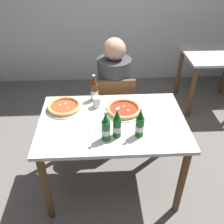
{
  "coord_description": "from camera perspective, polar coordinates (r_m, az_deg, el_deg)",
  "views": [
    {
      "loc": [
        -0.09,
        -1.64,
        1.99
      ],
      "look_at": [
        0.0,
        0.05,
        0.8
      ],
      "focal_mm": 40.37,
      "sensor_mm": 36.0,
      "label": 1
    }
  ],
  "objects": [
    {
      "name": "diner_seated",
      "position": [
        2.7,
        0.47,
        3.75
      ],
      "size": [
        0.34,
        0.34,
        1.21
      ],
      "color": "#2D3342",
      "rests_on": "ground_plane"
    },
    {
      "name": "pizza_margherita_near",
      "position": [
        2.22,
        -10.78,
        1.18
      ],
      "size": [
        0.32,
        0.32,
        0.04
      ],
      "color": "white",
      "rests_on": "dining_table_main"
    },
    {
      "name": "beer_bottle_extra",
      "position": [
        1.86,
        6.33,
        -2.79
      ],
      "size": [
        0.07,
        0.07,
        0.25
      ],
      "color": "#14591E",
      "rests_on": "dining_table_main"
    },
    {
      "name": "chair_behind_table",
      "position": [
        2.71,
        0.6,
        1.36
      ],
      "size": [
        0.42,
        0.42,
        0.85
      ],
      "rotation": [
        0.0,
        0.0,
        3.19
      ],
      "color": "brown",
      "rests_on": "ground_plane"
    },
    {
      "name": "dining_table_main",
      "position": [
        2.13,
        0.07,
        -4.39
      ],
      "size": [
        1.2,
        0.8,
        0.75
      ],
      "color": "silver",
      "rests_on": "ground_plane"
    },
    {
      "name": "beer_bottle_left",
      "position": [
        2.28,
        -4.01,
        5.12
      ],
      "size": [
        0.07,
        0.07,
        0.25
      ],
      "color": "#512D0F",
      "rests_on": "dining_table_main"
    },
    {
      "name": "beer_bottle_right",
      "position": [
        1.84,
        1.14,
        -2.92
      ],
      "size": [
        0.07,
        0.07,
        0.25
      ],
      "color": "#14591E",
      "rests_on": "dining_table_main"
    },
    {
      "name": "pizza_marinara_far",
      "position": [
        2.15,
        2.65,
        0.6
      ],
      "size": [
        0.33,
        0.33,
        0.04
      ],
      "color": "white",
      "rests_on": "dining_table_main"
    },
    {
      "name": "napkin_with_cutlery",
      "position": [
        2.03,
        -4.11,
        -2.58
      ],
      "size": [
        0.21,
        0.21,
        0.01
      ],
      "color": "white",
      "rests_on": "dining_table_main"
    },
    {
      "name": "paper_cup",
      "position": [
        2.2,
        -3.5,
        2.32
      ],
      "size": [
        0.07,
        0.07,
        0.09
      ],
      "primitive_type": "cylinder",
      "color": "white",
      "rests_on": "dining_table_main"
    },
    {
      "name": "ground_plane",
      "position": [
        2.58,
        0.06,
        -15.33
      ],
      "size": [
        8.0,
        8.0,
        0.0
      ],
      "primitive_type": "plane",
      "color": "slate"
    },
    {
      "name": "beer_bottle_center",
      "position": [
        1.82,
        -1.41,
        -3.61
      ],
      "size": [
        0.07,
        0.07,
        0.25
      ],
      "color": "#196B2D",
      "rests_on": "dining_table_main"
    },
    {
      "name": "dining_table_background",
      "position": [
        3.61,
        22.02,
        9.8
      ],
      "size": [
        0.8,
        0.7,
        0.75
      ],
      "color": "silver",
      "rests_on": "ground_plane"
    }
  ]
}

